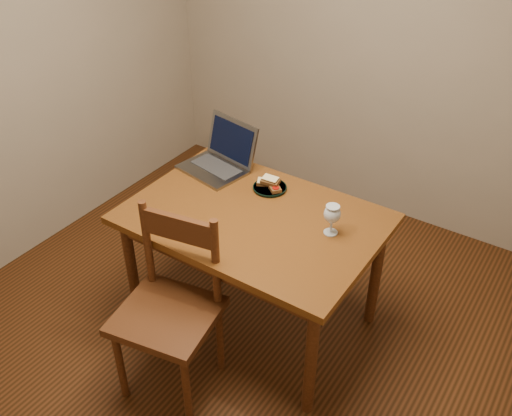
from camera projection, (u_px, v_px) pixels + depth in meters
The scene contains 11 objects.
floor at pixel (239, 328), 3.31m from camera, with size 3.20×3.20×0.02m, color black.
back_wall at pixel (379, 31), 3.66m from camera, with size 3.20×0.02×2.60m, color gray.
left_wall at pixel (8, 55), 3.30m from camera, with size 0.02×3.20×2.60m, color gray.
table at pixel (254, 229), 3.00m from camera, with size 1.30×0.90×0.74m.
chair at pixel (169, 303), 2.71m from camera, with size 0.53×0.51×0.49m.
plate at pixel (270, 188), 3.15m from camera, with size 0.19×0.19×0.02m, color black.
sandwich_cheese at pixel (266, 182), 3.16m from camera, with size 0.10×0.06×0.03m, color #381E0C, non-canonical shape.
sandwich_tomato at pixel (274, 187), 3.12m from camera, with size 0.09×0.05×0.03m, color #381E0C, non-canonical shape.
sandwich_top at pixel (270, 181), 3.13m from camera, with size 0.10×0.06×0.03m, color #381E0C, non-canonical shape.
milk_glass at pixel (332, 220), 2.78m from camera, with size 0.08×0.08×0.16m, color white, non-canonical shape.
laptop at pixel (221, 156), 3.32m from camera, with size 0.42×0.40×0.27m.
Camera 1 is at (1.37, -1.88, 2.45)m, focal length 40.00 mm.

